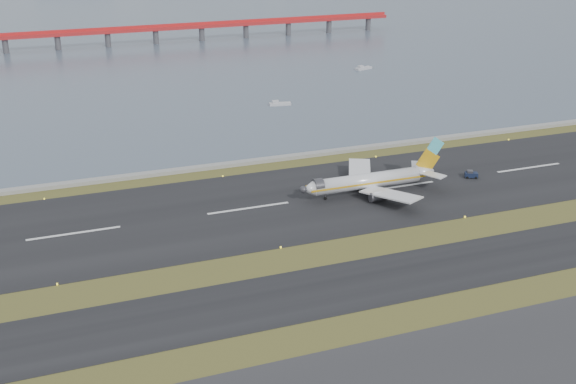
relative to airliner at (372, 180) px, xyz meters
name	(u,v)px	position (x,y,z in m)	size (l,w,h in m)	color
ground	(293,264)	(-31.65, -28.51, -3.46)	(1000.00, 1000.00, 0.00)	#3B4719
taxiway_strip	(316,292)	(-31.65, -40.51, -3.41)	(1000.00, 18.00, 0.10)	black
runway_strip	(248,208)	(-31.65, 1.49, -3.41)	(1000.00, 45.00, 0.10)	black
seawall	(215,166)	(-31.65, 31.49, -2.96)	(1000.00, 2.50, 1.00)	gray
red_pier	(155,29)	(-11.65, 221.49, 3.82)	(260.00, 5.00, 10.20)	red
airliner	(372,180)	(0.00, 0.00, 0.00)	(38.52, 32.89, 12.80)	white
pushback_tug	(471,174)	(29.23, 0.52, -2.44)	(3.73, 3.03, 2.09)	#141D37
workboat_near	(279,104)	(6.70, 86.62, -2.87)	(7.95, 3.72, 1.86)	silver
workboat_far	(363,68)	(60.54, 129.41, -2.85)	(8.30, 4.75, 1.92)	silver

